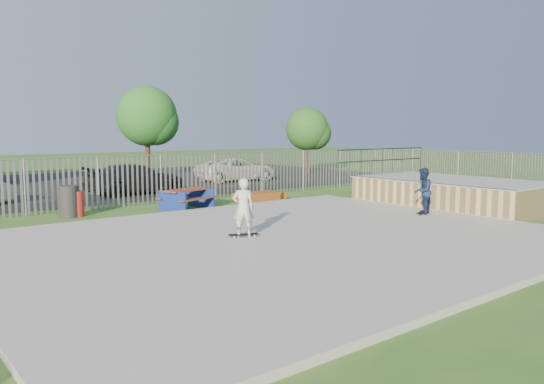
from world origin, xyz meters
TOP-DOWN VIEW (x-y plane):
  - ground at (0.00, 0.00)m, footprint 120.00×120.00m
  - concrete_slab at (0.00, 0.00)m, footprint 15.00×12.00m
  - quarter_pipe at (9.50, 1.04)m, footprint 5.50×7.05m
  - fence at (1.00, 4.59)m, footprint 26.04×16.02m
  - picnic_table at (1.06, 7.00)m, footprint 2.16×1.93m
  - funbox at (4.62, 7.12)m, footprint 1.93×1.06m
  - trash_bin_red at (-2.84, 7.85)m, footprint 0.53×0.53m
  - trash_bin_grey at (-3.06, 7.87)m, footprint 0.66×0.66m
  - parking_lot at (0.00, 19.00)m, footprint 40.00×18.00m
  - car_dark at (1.58, 12.72)m, footprint 4.92×2.19m
  - car_white at (8.91, 15.03)m, footprint 5.06×2.69m
  - tree_mid at (5.70, 20.14)m, footprint 3.72×3.72m
  - tree_right at (16.03, 16.71)m, footprint 2.96×2.96m
  - skateboard_a at (6.27, 0.10)m, footprint 0.81×0.51m
  - skateboard_b at (-0.76, 0.73)m, footprint 0.82×0.47m
  - skater_navy at (6.27, 0.10)m, footprint 0.95×0.86m
  - skater_white at (-0.76, 0.73)m, footprint 0.69×0.62m

SIDE VIEW (x-z plane):
  - ground at x=0.00m, z-range 0.00..0.00m
  - parking_lot at x=0.00m, z-range 0.00..0.02m
  - concrete_slab at x=0.00m, z-range 0.00..0.15m
  - funbox at x=4.62m, z-range 0.00..0.37m
  - skateboard_a at x=6.27m, z-range 0.15..0.23m
  - skateboard_b at x=-0.76m, z-range 0.15..0.23m
  - picnic_table at x=1.06m, z-range 0.01..0.78m
  - trash_bin_red at x=-2.84m, z-range 0.00..0.89m
  - trash_bin_grey at x=-3.06m, z-range 0.00..1.10m
  - quarter_pipe at x=9.50m, z-range -0.54..1.65m
  - car_white at x=8.91m, z-range 0.02..1.37m
  - car_dark at x=1.58m, z-range 0.02..1.42m
  - skater_navy at x=6.27m, z-range 0.15..1.73m
  - skater_white at x=-0.76m, z-range 0.15..1.73m
  - fence at x=1.00m, z-range 0.00..2.00m
  - tree_right at x=16.03m, z-range 0.79..5.36m
  - tree_mid at x=5.70m, z-range 0.99..6.73m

